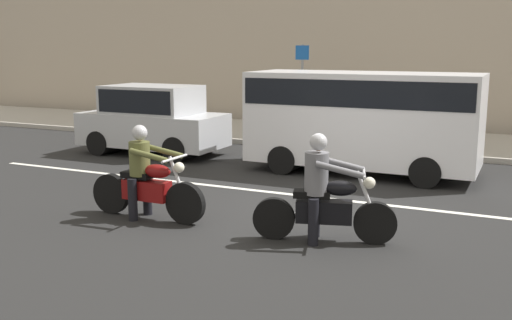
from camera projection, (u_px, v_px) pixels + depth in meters
ground_plane at (316, 211)px, 10.11m from camera, size 80.00×80.00×0.00m
sidewalk_slab at (408, 141)px, 17.21m from camera, size 40.00×4.40×0.14m
lane_marking_stripe at (378, 204)px, 10.56m from camera, size 18.00×0.14×0.01m
motorcycle_with_rider_gray at (323, 198)px, 8.43m from camera, size 2.02×0.83×1.58m
motorcycle_with_rider_olive at (146, 181)px, 9.58m from camera, size 2.15×0.70×1.54m
parked_van_white at (363, 115)px, 12.97m from camera, size 4.98×1.96×2.23m
parked_hatchback_silver at (153, 119)px, 15.38m from camera, size 3.79×1.76×1.80m
street_sign_post at (302, 79)px, 18.59m from camera, size 0.44×0.08×2.72m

